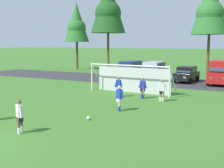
{
  "coord_description": "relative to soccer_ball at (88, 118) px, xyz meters",
  "views": [
    {
      "loc": [
        10.79,
        -7.56,
        4.33
      ],
      "look_at": [
        1.55,
        9.83,
        1.59
      ],
      "focal_mm": 47.59,
      "sensor_mm": 36.0,
      "label": 1
    }
  ],
  "objects": [
    {
      "name": "player_defender_far",
      "position": [
        1.93,
        7.12,
        0.71
      ],
      "size": [
        0.75,
        0.32,
        1.64
      ],
      "color": "#936B4C",
      "rests_on": "ground"
    },
    {
      "name": "parking_lot_strip",
      "position": [
        -1.93,
        18.14,
        -0.11
      ],
      "size": [
        52.0,
        8.4,
        0.01
      ],
      "primitive_type": "cube",
      "color": "#333335",
      "rests_on": "ground"
    },
    {
      "name": "soccer_ball",
      "position": [
        0.0,
        0.0,
        0.0
      ],
      "size": [
        0.22,
        0.22,
        0.22
      ],
      "color": "white",
      "rests_on": "ground"
    },
    {
      "name": "player_striker_near",
      "position": [
        0.53,
        2.86,
        0.71
      ],
      "size": [
        0.68,
        0.44,
        1.64
      ],
      "color": "beige",
      "rests_on": "ground"
    },
    {
      "name": "player_trailing_back",
      "position": [
        -1.58,
        -3.62,
        0.71
      ],
      "size": [
        0.66,
        0.47,
        1.64
      ],
      "color": "brown",
      "rests_on": "ground"
    },
    {
      "name": "tree_left_edge",
      "position": [
        -19.3,
        26.88,
        7.31
      ],
      "size": [
        4.05,
        4.05,
        10.79
      ],
      "color": "brown",
      "rests_on": "ground"
    },
    {
      "name": "parked_car_slot_far_left",
      "position": [
        -5.96,
        18.71,
        1.0
      ],
      "size": [
        2.21,
        4.64,
        2.16
      ],
      "color": "navy",
      "rests_on": "ground"
    },
    {
      "name": "parked_car_slot_left",
      "position": [
        -2.94,
        18.68,
        1.0
      ],
      "size": [
        2.15,
        4.61,
        2.16
      ],
      "color": "#B2B2BC",
      "rests_on": "ground"
    },
    {
      "name": "player_winger_left",
      "position": [
        0.23,
        7.56,
        0.71
      ],
      "size": [
        0.74,
        0.32,
        1.64
      ],
      "color": "#936B4C",
      "rests_on": "ground"
    },
    {
      "name": "tree_mid_left",
      "position": [
        -13.07,
        26.19,
        9.54
      ],
      "size": [
        5.26,
        5.26,
        14.02
      ],
      "color": "brown",
      "rests_on": "ground"
    },
    {
      "name": "player_midfield_center",
      "position": [
        -1.73,
        7.23,
        0.71
      ],
      "size": [
        0.75,
        0.29,
        1.64
      ],
      "color": "#936B4C",
      "rests_on": "ground"
    },
    {
      "name": "soccer_goal",
      "position": [
        -1.63,
        9.61,
        1.18
      ],
      "size": [
        7.48,
        2.18,
        2.57
      ],
      "color": "white",
      "rests_on": "ground"
    },
    {
      "name": "parked_car_slot_center",
      "position": [
        4.47,
        18.8,
        1.23
      ],
      "size": [
        2.31,
        4.86,
        2.52
      ],
      "color": "red",
      "rests_on": "ground"
    },
    {
      "name": "parked_car_slot_center_left",
      "position": [
        0.76,
        19.11,
        0.77
      ],
      "size": [
        2.28,
        4.33,
        1.72
      ],
      "color": "black",
      "rests_on": "ground"
    },
    {
      "name": "ground_plane",
      "position": [
        -1.93,
        8.74,
        -0.11
      ],
      "size": [
        400.0,
        400.0,
        0.0
      ],
      "primitive_type": "plane",
      "color": "#3D7028"
    },
    {
      "name": "tree_center_back",
      "position": [
        1.38,
        28.3,
        8.95
      ],
      "size": [
        4.94,
        4.94,
        13.17
      ],
      "color": "brown",
      "rests_on": "ground"
    }
  ]
}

